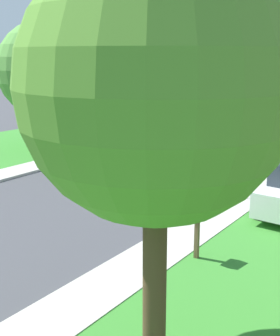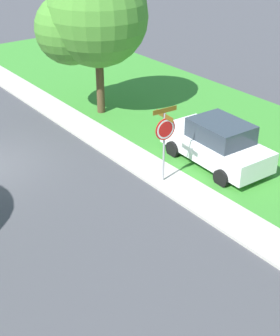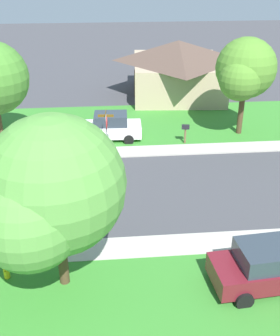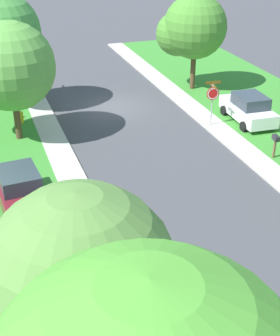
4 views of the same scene
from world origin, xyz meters
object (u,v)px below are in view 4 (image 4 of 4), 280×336
tree_across_left (191,29)px  fire_hydrant (22,117)px  tree_sidewalk_far (68,282)px  car_maroon_behind_trees (21,191)px  tree_sidewalk_mid (6,69)px  stop_sign_near_corner (33,66)px  mailbox (275,141)px  car_white_far_down_street (249,109)px  stop_sign_far_corner (213,96)px

tree_across_left → fire_hydrant: size_ratio=7.90×
tree_sidewalk_far → fire_hydrant: bearing=-92.8°
tree_sidewalk_far → car_maroon_behind_trees: bearing=-88.7°
tree_sidewalk_mid → stop_sign_near_corner: bearing=-107.1°
tree_sidewalk_mid → fire_hydrant: size_ratio=7.85×
tree_sidewalk_mid → mailbox: size_ratio=4.98×
car_maroon_behind_trees → tree_across_left: bearing=-137.1°
tree_across_left → fire_hydrant: bearing=12.9°
tree_sidewalk_mid → tree_sidewalk_far: tree_sidewalk_mid is taller
car_maroon_behind_trees → car_white_far_down_street: 15.10m
car_white_far_down_street → fire_hydrant: size_ratio=5.27×
tree_sidewalk_mid → mailbox: 14.50m
mailbox → car_white_far_down_street: bearing=-104.3°
stop_sign_far_corner → mailbox: 5.15m
tree_across_left → mailbox: tree_across_left is taller
car_maroon_behind_trees → tree_sidewalk_far: 10.14m
stop_sign_far_corner → tree_sidewalk_far: size_ratio=0.44×
stop_sign_near_corner → tree_sidewalk_far: size_ratio=0.44×
car_maroon_behind_trees → tree_sidewalk_far: size_ratio=0.71×
car_maroon_behind_trees → car_white_far_down_street: same height
mailbox → stop_sign_far_corner: bearing=-76.9°
fire_hydrant → mailbox: size_ratio=0.63×
stop_sign_far_corner → car_maroon_behind_trees: size_ratio=0.63×
stop_sign_far_corner → stop_sign_near_corner: bearing=-47.1°
stop_sign_far_corner → mailbox: bearing=103.1°
tree_across_left → car_maroon_behind_trees: bearing=42.9°
tree_across_left → fire_hydrant: (12.04, 2.75, -3.81)m
stop_sign_far_corner → tree_across_left: bearing=-102.6°
tree_sidewalk_mid → car_white_far_down_street: bearing=171.1°
fire_hydrant → tree_across_left: bearing=-167.1°
tree_across_left → tree_sidewalk_far: bearing=59.5°
stop_sign_far_corner → tree_sidewalk_mid: tree_sidewalk_mid is taller
tree_sidewalk_far → car_white_far_down_street: bearing=-132.4°
tree_sidewalk_far → tree_across_left: (-12.99, -22.02, 0.53)m
stop_sign_far_corner → fire_hydrant: 11.35m
car_maroon_behind_trees → mailbox: 12.88m
car_white_far_down_street → tree_sidewalk_mid: size_ratio=0.67×
car_white_far_down_street → mailbox: bearing=75.7°
stop_sign_near_corner → tree_sidewalk_far: (2.59, 24.87, 1.85)m
tree_sidewalk_far → stop_sign_near_corner: bearing=-95.9°
tree_sidewalk_mid → stop_sign_far_corner: bearing=169.9°
fire_hydrant → mailbox: (-11.69, 8.91, 0.57)m
stop_sign_far_corner → tree_sidewalk_far: tree_sidewalk_far is taller
car_maroon_behind_trees → car_white_far_down_street: (-14.09, -5.43, 0.00)m
car_white_far_down_street → fire_hydrant: 13.56m
stop_sign_far_corner → car_white_far_down_street: size_ratio=0.63×
fire_hydrant → car_white_far_down_street: bearing=162.3°
car_white_far_down_street → tree_sidewalk_far: tree_sidewalk_far is taller
stop_sign_far_corner → car_white_far_down_street: (-2.38, 0.15, -1.01)m
car_white_far_down_street → fire_hydrant: (12.92, -4.11, -0.44)m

